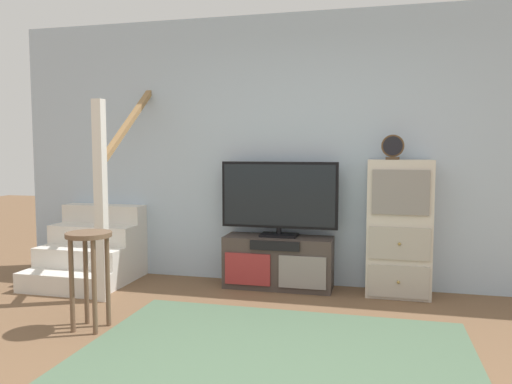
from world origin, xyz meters
TOP-DOWN VIEW (x-y plane):
  - back_wall at (0.00, 2.46)m, footprint 6.40×0.12m
  - area_rug at (0.00, 0.60)m, footprint 2.60×1.80m
  - media_console at (-0.30, 2.19)m, footprint 1.06×0.38m
  - television at (-0.30, 2.22)m, footprint 1.15×0.22m
  - side_cabinet at (0.83, 2.20)m, footprint 0.58×0.38m
  - desk_clock at (0.76, 2.19)m, footprint 0.20×0.08m
  - staircase at (-2.24, 2.20)m, footprint 1.00×1.36m
  - bar_stool_near at (-1.46, 0.74)m, footprint 0.34×0.34m

SIDE VIEW (x-z plane):
  - area_rug at x=0.00m, z-range 0.00..0.01m
  - media_console at x=-0.30m, z-range 0.00..0.51m
  - staircase at x=-2.24m, z-range -0.73..1.47m
  - bar_stool_near at x=-1.46m, z-range 0.18..0.92m
  - side_cabinet at x=0.83m, z-range 0.00..1.27m
  - television at x=-0.30m, z-range 0.53..1.27m
  - back_wall at x=0.00m, z-range 0.00..2.70m
  - desk_clock at x=0.76m, z-range 1.27..1.50m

